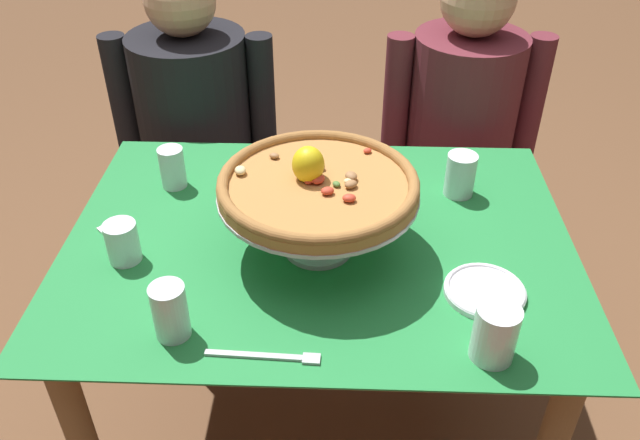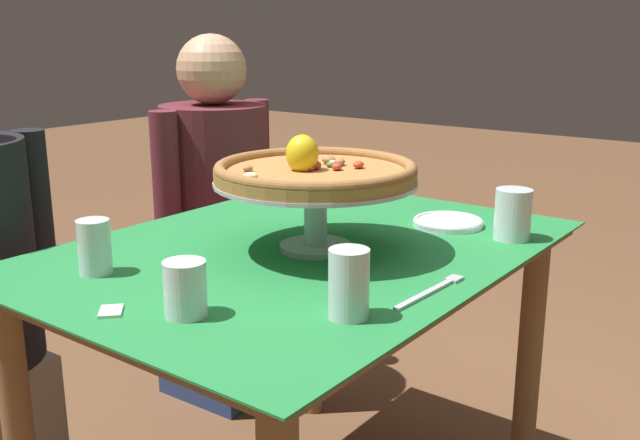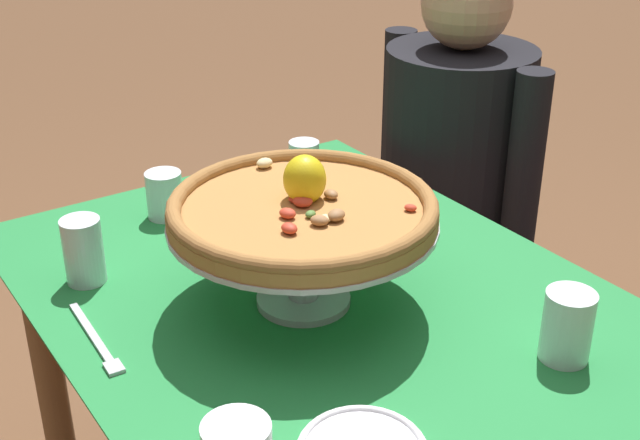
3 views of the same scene
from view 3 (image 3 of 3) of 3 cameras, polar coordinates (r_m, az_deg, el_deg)
The scene contains 10 objects.
dining_table at distance 1.46m, azimuth 0.23°, elevation -8.92°, with size 1.13×0.84×0.72m.
pizza_stand at distance 1.32m, azimuth -1.18°, elevation -1.27°, with size 0.42×0.42×0.15m.
pizza at distance 1.30m, azimuth -1.19°, elevation 0.87°, with size 0.41×0.41×0.09m.
water_glass_side_left at distance 1.66m, azimuth -10.35°, elevation 1.47°, with size 0.07×0.07×0.09m.
water_glass_back_right at distance 1.28m, azimuth 16.19°, elevation -7.02°, with size 0.07×0.07×0.11m.
water_glass_front_left at distance 1.46m, azimuth -15.52°, elevation -2.23°, with size 0.07×0.07×0.11m.
water_glass_back_left at distance 1.75m, azimuth -1.07°, elevation 3.42°, with size 0.06×0.06×0.10m.
dinner_fork at distance 1.32m, azimuth -14.74°, elevation -7.82°, with size 0.21×0.03×0.01m.
sugar_packet at distance 1.77m, azimuth -8.01°, elevation 1.97°, with size 0.05×0.04×0.01m, color white.
diner_left at distance 2.13m, azimuth 8.80°, elevation 1.26°, with size 0.51×0.36×1.14m.
Camera 3 is at (0.98, -0.67, 1.45)m, focal length 47.82 mm.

